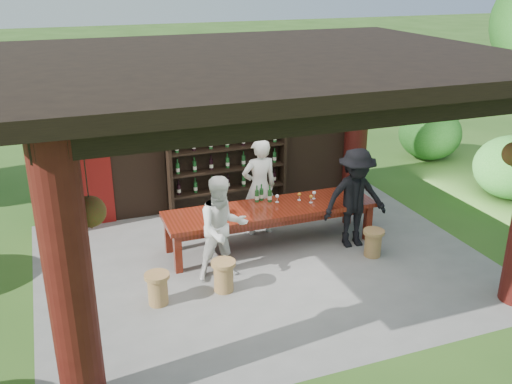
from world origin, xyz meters
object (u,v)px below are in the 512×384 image
object	(u,v)px
tasting_table	(270,213)
stool_near_left	(224,275)
guest_man	(355,198)
wine_shelf	(227,159)
stool_near_right	(373,242)
host	(259,187)
stool_far_left	(158,288)
napkin_basket	(219,211)
guest_woman	(223,228)

from	to	relation	value
tasting_table	stool_near_left	distance (m)	1.76
stool_near_left	guest_man	bearing A→B (deg)	14.42
wine_shelf	stool_near_right	xyz separation A→B (m)	(1.71, -2.86, -0.83)
stool_near_left	host	size ratio (longest dim) A/B	0.27
stool_far_left	napkin_basket	bearing A→B (deg)	42.37
stool_far_left	host	world-z (taller)	host
wine_shelf	guest_man	distance (m)	2.86
stool_far_left	host	size ratio (longest dim) A/B	0.27
tasting_table	stool_near_left	size ratio (longest dim) A/B	7.49
tasting_table	stool_near_right	world-z (taller)	tasting_table
wine_shelf	host	world-z (taller)	wine_shelf
wine_shelf	tasting_table	world-z (taller)	wine_shelf
tasting_table	stool_near_right	size ratio (longest dim) A/B	7.82
stool_near_right	stool_far_left	xyz separation A→B (m)	(-3.80, -0.20, 0.01)
wine_shelf	stool_far_left	size ratio (longest dim) A/B	4.94
wine_shelf	stool_near_right	size ratio (longest dim) A/B	5.08
stool_near_left	guest_woman	xyz separation A→B (m)	(0.13, 0.41, 0.59)
host	napkin_basket	bearing A→B (deg)	29.32
host	guest_man	xyz separation A→B (m)	(1.39, -1.08, -0.01)
stool_near_left	stool_near_right	bearing A→B (deg)	3.95
napkin_basket	guest_woman	bearing A→B (deg)	-102.63
stool_near_right	guest_man	world-z (taller)	guest_man
stool_near_right	guest_man	xyz separation A→B (m)	(-0.12, 0.49, 0.65)
guest_man	stool_near_right	bearing A→B (deg)	-72.00
wine_shelf	stool_near_right	world-z (taller)	wine_shelf
stool_near_right	stool_near_left	bearing A→B (deg)	-176.05
stool_far_left	guest_woman	bearing A→B (deg)	20.18
host	napkin_basket	distance (m)	1.12
stool_far_left	napkin_basket	world-z (taller)	napkin_basket
host	guest_woman	world-z (taller)	host
stool_near_right	guest_woman	size ratio (longest dim) A/B	0.28
host	guest_woman	size ratio (longest dim) A/B	1.07
tasting_table	stool_near_left	bearing A→B (deg)	-136.56
wine_shelf	guest_woman	xyz separation A→B (m)	(-0.94, -2.64, -0.22)
tasting_table	stool_far_left	world-z (taller)	tasting_table
tasting_table	host	bearing A→B (deg)	88.82
stool_far_left	guest_man	distance (m)	3.80
stool_near_right	napkin_basket	world-z (taller)	napkin_basket
tasting_table	stool_far_left	distance (m)	2.60
stool_near_left	stool_far_left	size ratio (longest dim) A/B	1.02
stool_near_left	stool_far_left	xyz separation A→B (m)	(-1.03, -0.01, -0.00)
stool_far_left	guest_woman	distance (m)	1.37
tasting_table	napkin_basket	bearing A→B (deg)	178.88
guest_woman	guest_man	distance (m)	2.54
guest_woman	napkin_basket	size ratio (longest dim) A/B	6.62
stool_near_right	napkin_basket	distance (m)	2.73
wine_shelf	stool_near_left	distance (m)	3.34
guest_man	host	bearing A→B (deg)	146.72
wine_shelf	tasting_table	distance (m)	1.93
stool_near_left	stool_near_right	world-z (taller)	stool_near_left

